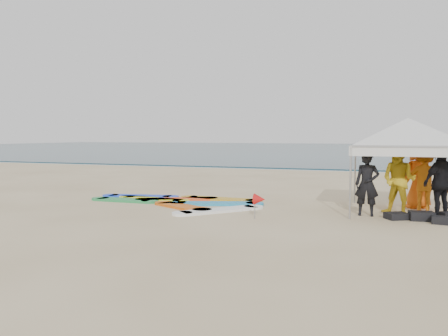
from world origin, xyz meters
name	(u,v)px	position (x,y,z in m)	size (l,w,h in m)	color
ground	(205,235)	(0.00, 0.00, 0.00)	(120.00, 120.00, 0.00)	beige
ocean	(351,149)	(0.00, 60.00, 0.04)	(160.00, 84.00, 0.08)	#0C2633
shoreline_foam	(316,170)	(0.00, 18.20, 0.00)	(160.00, 1.20, 0.01)	silver
person_black_a	(367,184)	(3.14, 3.39, 0.82)	(0.60, 0.39, 1.64)	black
person_yellow	(399,180)	(3.91, 3.81, 0.91)	(0.88, 0.69, 1.82)	gold
person_orange_a	(424,179)	(4.56, 4.27, 0.91)	(1.17, 0.67, 1.81)	#CE6912
person_black_b	(441,183)	(4.86, 3.48, 0.90)	(1.05, 0.44, 1.80)	black
person_orange_b	(418,176)	(4.48, 5.07, 0.93)	(0.91, 0.59, 1.85)	#D85913
canopy_tent	(408,118)	(4.10, 4.12, 2.51)	(3.82, 3.82, 2.88)	#A5A5A8
marker_pennant	(260,199)	(0.65, 2.00, 0.49)	(0.28, 0.28, 0.64)	#A5A5A8
gear_pile	(423,217)	(4.45, 3.11, 0.10)	(1.72, 0.99, 0.22)	black
surfboard_spread	(180,202)	(-2.32, 3.79, 0.04)	(5.41, 3.25, 0.07)	white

